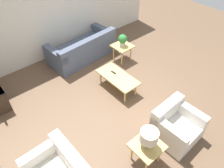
{
  "coord_description": "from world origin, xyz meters",
  "views": [
    {
      "loc": [
        -2.68,
        2.72,
        4.03
      ],
      "look_at": [
        0.25,
        0.2,
        0.55
      ],
      "focal_mm": 35.0,
      "sensor_mm": 36.0,
      "label": 1
    }
  ],
  "objects_px": {
    "armchair": "(175,126)",
    "sofa": "(83,50)",
    "side_table_lamp": "(147,148)",
    "coffee_table": "(118,78)",
    "table_lamp": "(149,137)",
    "potted_plant": "(123,40)",
    "side_table_plant": "(122,48)"
  },
  "relations": [
    {
      "from": "coffee_table",
      "to": "side_table_plant",
      "type": "xyz_separation_m",
      "value": [
        0.89,
        -0.98,
        0.08
      ]
    },
    {
      "from": "table_lamp",
      "to": "sofa",
      "type": "bearing_deg",
      "value": -16.86
    },
    {
      "from": "table_lamp",
      "to": "potted_plant",
      "type": "bearing_deg",
      "value": -35.05
    },
    {
      "from": "armchair",
      "to": "side_table_plant",
      "type": "distance_m",
      "value": 3.0
    },
    {
      "from": "side_table_plant",
      "to": "side_table_lamp",
      "type": "distance_m",
      "value": 3.43
    },
    {
      "from": "armchair",
      "to": "side_table_lamp",
      "type": "bearing_deg",
      "value": 178.25
    },
    {
      "from": "coffee_table",
      "to": "side_table_lamp",
      "type": "relative_size",
      "value": 2.1
    },
    {
      "from": "side_table_lamp",
      "to": "potted_plant",
      "type": "distance_m",
      "value": 3.44
    },
    {
      "from": "armchair",
      "to": "sofa",
      "type": "bearing_deg",
      "value": 84.85
    },
    {
      "from": "sofa",
      "to": "side_table_lamp",
      "type": "xyz_separation_m",
      "value": [
        -3.69,
        1.12,
        0.14
      ]
    },
    {
      "from": "sofa",
      "to": "side_table_lamp",
      "type": "relative_size",
      "value": 3.87
    },
    {
      "from": "sofa",
      "to": "coffee_table",
      "type": "distance_m",
      "value": 1.78
    },
    {
      "from": "sofa",
      "to": "coffee_table",
      "type": "relative_size",
      "value": 1.84
    },
    {
      "from": "armchair",
      "to": "side_table_lamp",
      "type": "height_order",
      "value": "armchair"
    },
    {
      "from": "sofa",
      "to": "side_table_lamp",
      "type": "height_order",
      "value": "sofa"
    },
    {
      "from": "armchair",
      "to": "coffee_table",
      "type": "relative_size",
      "value": 0.76
    },
    {
      "from": "coffee_table",
      "to": "side_table_lamp",
      "type": "distance_m",
      "value": 2.16
    },
    {
      "from": "armchair",
      "to": "side_table_lamp",
      "type": "distance_m",
      "value": 0.9
    },
    {
      "from": "side_table_plant",
      "to": "table_lamp",
      "type": "relative_size",
      "value": 1.36
    },
    {
      "from": "potted_plant",
      "to": "table_lamp",
      "type": "height_order",
      "value": "table_lamp"
    },
    {
      "from": "armchair",
      "to": "potted_plant",
      "type": "distance_m",
      "value": 3.03
    },
    {
      "from": "side_table_lamp",
      "to": "table_lamp",
      "type": "distance_m",
      "value": 0.35
    },
    {
      "from": "sofa",
      "to": "side_table_plant",
      "type": "xyz_separation_m",
      "value": [
        -0.88,
        -0.85,
        0.14
      ]
    },
    {
      "from": "sofa",
      "to": "side_table_plant",
      "type": "height_order",
      "value": "sofa"
    },
    {
      "from": "armchair",
      "to": "table_lamp",
      "type": "xyz_separation_m",
      "value": [
        0.0,
        0.9,
        0.47
      ]
    },
    {
      "from": "armchair",
      "to": "table_lamp",
      "type": "distance_m",
      "value": 1.01
    },
    {
      "from": "sofa",
      "to": "table_lamp",
      "type": "relative_size",
      "value": 5.26
    },
    {
      "from": "coffee_table",
      "to": "potted_plant",
      "type": "relative_size",
      "value": 3.21
    },
    {
      "from": "sofa",
      "to": "table_lamp",
      "type": "xyz_separation_m",
      "value": [
        -3.69,
        1.12,
        0.49
      ]
    },
    {
      "from": "armchair",
      "to": "side_table_plant",
      "type": "height_order",
      "value": "armchair"
    },
    {
      "from": "coffee_table",
      "to": "potted_plant",
      "type": "height_order",
      "value": "potted_plant"
    },
    {
      "from": "potted_plant",
      "to": "armchair",
      "type": "bearing_deg",
      "value": 159.1
    }
  ]
}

